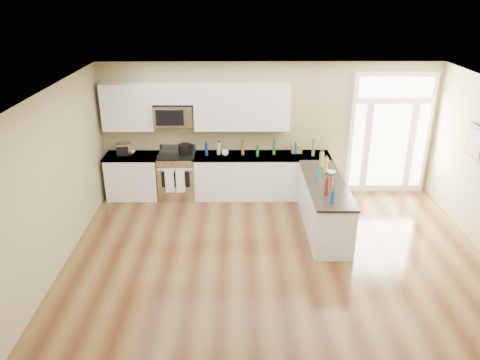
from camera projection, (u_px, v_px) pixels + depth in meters
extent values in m
plane|color=#4A2915|center=(284.00, 304.00, 6.69)|extent=(8.00, 8.00, 0.00)
plane|color=tan|center=(269.00, 129.00, 9.83)|extent=(7.00, 0.00, 7.00)
plane|color=tan|center=(22.00, 218.00, 6.12)|extent=(0.00, 8.00, 8.00)
plane|color=white|center=(293.00, 113.00, 5.60)|extent=(8.00, 8.00, 0.00)
cube|color=silver|center=(133.00, 177.00, 9.89)|extent=(1.06, 0.62, 0.90)
cube|color=black|center=(135.00, 194.00, 10.05)|extent=(1.02, 0.52, 0.10)
cube|color=black|center=(131.00, 156.00, 9.71)|extent=(1.10, 0.66, 0.04)
cube|color=silver|center=(261.00, 177.00, 9.91)|extent=(2.81, 0.62, 0.90)
cube|color=black|center=(261.00, 194.00, 10.07)|extent=(2.77, 0.52, 0.10)
cube|color=black|center=(262.00, 156.00, 9.73)|extent=(2.85, 0.66, 0.04)
cube|color=silver|center=(324.00, 206.00, 8.59)|extent=(0.65, 2.28, 0.90)
cube|color=black|center=(322.00, 226.00, 8.74)|extent=(0.61, 2.18, 0.10)
cube|color=black|center=(326.00, 183.00, 8.40)|extent=(0.69, 2.32, 0.04)
cube|color=silver|center=(128.00, 107.00, 9.45)|extent=(1.04, 0.33, 0.95)
cube|color=silver|center=(242.00, 107.00, 9.47)|extent=(1.94, 0.33, 0.95)
cube|color=silver|center=(173.00, 93.00, 9.35)|extent=(0.82, 0.33, 0.40)
cube|color=silver|center=(174.00, 115.00, 9.49)|extent=(0.78, 0.40, 0.42)
cube|color=black|center=(170.00, 118.00, 9.30)|extent=(0.56, 0.01, 0.32)
cube|color=white|center=(389.00, 134.00, 9.85)|extent=(1.70, 0.08, 2.60)
cube|color=white|center=(389.00, 146.00, 9.90)|extent=(0.78, 0.02, 1.80)
cube|color=white|center=(358.00, 146.00, 9.90)|extent=(0.22, 0.02, 1.80)
cube|color=white|center=(420.00, 146.00, 9.91)|extent=(0.22, 0.02, 1.80)
cube|color=white|center=(396.00, 87.00, 9.42)|extent=(1.50, 0.02, 0.40)
cube|color=black|center=(476.00, 142.00, 8.08)|extent=(0.04, 0.58, 0.58)
cube|color=brown|center=(475.00, 142.00, 8.08)|extent=(0.01, 0.46, 0.46)
cube|color=silver|center=(178.00, 176.00, 9.90)|extent=(0.76, 0.63, 0.92)
cube|color=black|center=(176.00, 155.00, 9.71)|extent=(0.76, 0.60, 0.03)
cube|color=silver|center=(178.00, 147.00, 9.96)|extent=(0.76, 0.04, 0.14)
cube|color=black|center=(176.00, 180.00, 9.58)|extent=(0.58, 0.01, 0.34)
cylinder|color=silver|center=(175.00, 170.00, 9.47)|extent=(0.70, 0.02, 0.02)
cube|color=white|center=(170.00, 181.00, 9.55)|extent=(0.18, 0.02, 0.50)
cube|color=white|center=(180.00, 181.00, 9.56)|extent=(0.18, 0.02, 0.50)
cylinder|color=black|center=(185.00, 149.00, 9.73)|extent=(0.28, 0.28, 0.21)
cube|color=silver|center=(124.00, 149.00, 9.66)|extent=(0.35, 0.31, 0.26)
cube|color=olive|center=(297.00, 149.00, 9.82)|extent=(0.22, 0.16, 0.18)
imported|color=white|center=(130.00, 152.00, 9.78)|extent=(0.25, 0.25, 0.05)
imported|color=white|center=(331.00, 172.00, 8.75)|extent=(0.19, 0.19, 0.05)
imported|color=white|center=(225.00, 153.00, 9.67)|extent=(0.14, 0.14, 0.11)
cylinder|color=#19591E|center=(274.00, 147.00, 9.70)|extent=(0.07, 0.07, 0.30)
cylinder|color=navy|center=(295.00, 149.00, 9.75)|extent=(0.07, 0.07, 0.22)
cylinder|color=brown|center=(243.00, 148.00, 9.66)|extent=(0.06, 0.06, 0.29)
cylinder|color=olive|center=(321.00, 159.00, 9.04)|extent=(0.08, 0.08, 0.30)
cylinder|color=#26727F|center=(319.00, 174.00, 8.46)|extent=(0.07, 0.07, 0.20)
cylinder|color=#591919|center=(327.00, 187.00, 7.84)|extent=(0.07, 0.07, 0.29)
cylinder|color=#B2B2B7|center=(219.00, 149.00, 9.70)|extent=(0.08, 0.08, 0.25)
cylinder|color=navy|center=(206.00, 149.00, 9.63)|extent=(0.06, 0.06, 0.27)
cylinder|color=#3F7226|center=(313.00, 148.00, 9.61)|extent=(0.07, 0.07, 0.32)
cylinder|color=#19591E|center=(257.00, 152.00, 9.60)|extent=(0.06, 0.06, 0.21)
cylinder|color=navy|center=(332.00, 197.00, 7.58)|extent=(0.07, 0.07, 0.19)
cylinder|color=brown|center=(330.00, 181.00, 8.18)|extent=(0.08, 0.08, 0.18)
cylinder|color=olive|center=(326.00, 165.00, 8.76)|extent=(0.08, 0.08, 0.30)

